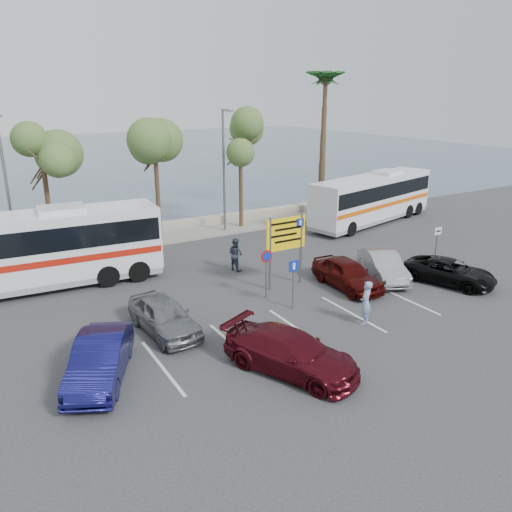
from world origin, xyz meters
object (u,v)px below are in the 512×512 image
street_lamp_right (224,165)px  suv_black (450,272)px  direction_sign (286,239)px  pedestrian_far (236,254)px  car_red (347,274)px  coach_bus_right (372,200)px  pedestrian_near (366,303)px  car_silver_a (164,316)px  coach_bus_left (24,254)px  car_maroon (291,352)px  street_lamp_left (6,183)px  car_blue (100,359)px  car_silver_b (383,266)px

street_lamp_right → suv_black: 15.68m
direction_sign → pedestrian_far: 3.78m
car_red → coach_bus_right: bearing=45.2°
street_lamp_right → pedestrian_near: bearing=-95.5°
street_lamp_right → pedestrian_far: size_ratio=4.45×
coach_bus_right → car_silver_a: (-19.44, -9.00, -0.97)m
coach_bus_left → coach_bus_right: 23.58m
car_maroon → street_lamp_left: bearing=87.3°
direction_sign → car_silver_a: size_ratio=0.85×
car_blue → car_maroon: bearing=-0.7°
coach_bus_left → car_blue: coach_bus_left is taller
direction_sign → car_silver_b: size_ratio=0.84×
street_lamp_right → car_blue: size_ratio=1.79×
coach_bus_right → car_silver_b: 11.82m
street_lamp_right → car_blue: 18.99m
street_lamp_right → coach_bus_right: bearing=-16.0°
car_silver_b → pedestrian_near: bearing=-117.0°
car_red → car_silver_b: car_red is taller
street_lamp_right → suv_black: street_lamp_right is taller
suv_black → pedestrian_far: size_ratio=2.47×
car_blue → pedestrian_near: 10.58m
car_blue → car_silver_b: car_blue is taller
street_lamp_right → suv_black: bearing=-69.5°
car_silver_b → direction_sign: bearing=-174.6°
street_lamp_right → pedestrian_far: (-3.00, -7.02, -3.70)m
car_maroon → car_red: (6.76, 5.00, 0.01)m
coach_bus_left → coach_bus_right: (23.53, 1.45, -0.15)m
car_silver_a → pedestrian_near: (7.44, -3.50, 0.21)m
coach_bus_right → car_red: (-10.00, -9.00, -0.97)m
street_lamp_left → street_lamp_right: bearing=0.0°
car_red → pedestrian_near: pedestrian_near is taller
coach_bus_right → car_blue: bearing=-153.6°
car_silver_a → suv_black: (14.24, -2.19, -0.10)m
car_red → car_blue: bearing=-166.9°
street_lamp_left → coach_bus_right: bearing=-7.3°
car_blue → car_silver_b: size_ratio=1.05×
direction_sign → car_red: (2.50, -1.70, -1.70)m
street_lamp_left → car_silver_a: street_lamp_left is taller
direction_sign → car_maroon: size_ratio=0.73×
street_lamp_left → street_lamp_right: same height
street_lamp_right → coach_bus_left: bearing=-161.1°
suv_black → pedestrian_far: 10.98m
coach_bus_right → suv_black: coach_bus_right is taller
suv_black → car_silver_a: bearing=151.8°
street_lamp_left → pedestrian_near: size_ratio=4.29×
car_maroon → car_silver_b: 10.43m
street_lamp_left → coach_bus_left: size_ratio=0.62×
car_silver_a → suv_black: car_silver_a is taller
car_maroon → street_lamp_right: bearing=45.5°
car_blue → suv_black: 17.30m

